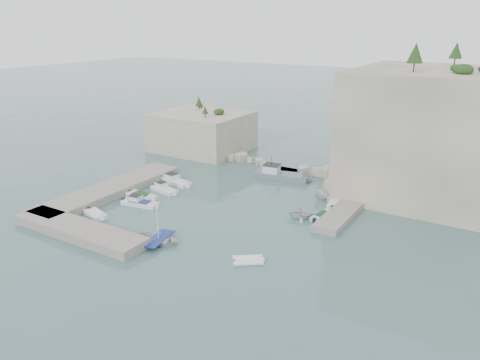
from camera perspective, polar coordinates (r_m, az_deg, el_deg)
The scene contains 22 objects.
ground at distance 58.36m, azimuth -3.10°, elevation -4.41°, with size 400.00×400.00×0.00m, color #486D6C.
cliff_east at distance 68.95m, azimuth 24.51°, elevation 4.98°, with size 26.00×22.00×17.00m, color beige.
cliff_terrace at distance 68.02m, azimuth 14.79°, elevation -0.47°, with size 8.00×10.00×2.50m, color beige.
outcrop_west at distance 87.81m, azimuth -4.65°, elevation 5.92°, with size 16.00×14.00×7.00m, color beige.
quay_west at distance 68.02m, azimuth -15.48°, elevation -1.16°, with size 5.00×24.00×1.10m, color #9E9689.
quay_south at distance 56.14m, azimuth -19.03°, elevation -5.84°, with size 18.00×4.00×1.10m, color #9E9689.
ledge_east at distance 60.99m, azimuth 12.90°, elevation -3.42°, with size 3.00×16.00×0.80m, color #9E9689.
breakwater at distance 76.52m, azimuth 5.65°, elevation 1.78°, with size 28.00×3.00×1.40m, color beige.
motorboat_a at distance 70.57m, azimuth -7.87°, elevation -0.38°, with size 6.33×1.88×1.40m, color white, non-canonical shape.
motorboat_b at distance 67.30m, azimuth -9.19°, elevation -1.41°, with size 4.90×1.60×1.40m, color white, non-canonical shape.
motorboat_c at distance 65.57m, azimuth -11.94°, elevation -2.14°, with size 4.90×1.78×0.70m, color white, non-canonical shape.
motorboat_d at distance 62.91m, azimuth -12.07°, elevation -3.05°, with size 5.49×1.63×1.40m, color white, non-canonical shape.
motorboat_e at distance 60.87m, azimuth -17.19°, elevation -4.26°, with size 3.93×1.61×0.70m, color white, non-canonical shape.
rowboat at distance 52.35m, azimuth -9.87°, elevation -7.53°, with size 3.63×5.09×1.05m, color silver.
inflatable_dinghy at distance 47.75m, azimuth 0.97°, elevation -9.96°, with size 3.31×1.61×0.44m, color white, non-canonical shape.
tender_east_a at distance 58.13m, azimuth 7.38°, elevation -4.64°, with size 2.73×3.17×1.67m, color silver.
tender_east_b at distance 58.57m, azimuth 10.09°, elevation -4.60°, with size 4.18×1.43×0.70m, color silver, non-canonical shape.
tender_east_c at distance 63.36m, azimuth 11.65°, elevation -2.86°, with size 5.04×1.63×0.70m, color white, non-canonical shape.
tender_east_d at distance 64.64m, azimuth 11.14°, elevation -2.39°, with size 1.85×4.92×1.90m, color silver.
work_boat at distance 72.23m, azimuth 5.10°, elevation 0.18°, with size 9.11×2.69×2.20m, color slate, non-canonical shape.
rowboat_mast at distance 51.25m, azimuth -10.04°, elevation -4.89°, with size 0.10×0.10×4.20m, color white.
vegetation at distance 69.77m, azimuth 21.46°, elevation 13.40°, with size 53.48×13.88×13.40m.
Camera 1 is at (30.73, -43.98, 22.96)m, focal length 35.00 mm.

